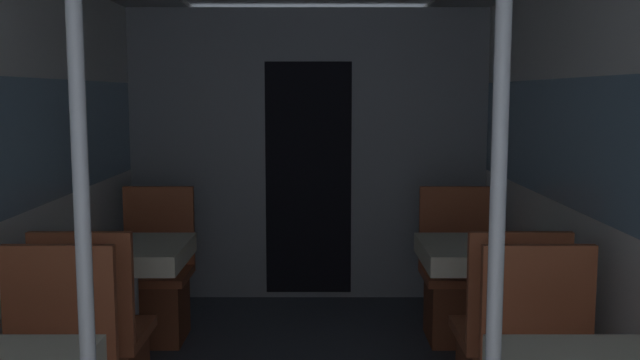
{
  "coord_description": "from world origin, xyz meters",
  "views": [
    {
      "loc": [
        0.09,
        -1.25,
        1.54
      ],
      "look_at": [
        0.07,
        2.26,
        1.12
      ],
      "focal_mm": 40.0,
      "sensor_mm": 36.0,
      "label": 1
    }
  ],
  "objects_px": {
    "chair_left_far_1": "(158,295)",
    "chair_right_far_1": "(462,295)",
    "support_pole_right_0": "(500,255)",
    "support_pole_left_0": "(88,254)",
    "dining_table_left_1": "(132,262)",
    "dining_table_right_1": "(484,263)"
  },
  "relations": [
    {
      "from": "chair_left_far_1",
      "to": "chair_right_far_1",
      "type": "relative_size",
      "value": 1.0
    },
    {
      "from": "support_pole_right_0",
      "to": "chair_right_far_1",
      "type": "distance_m",
      "value": 2.51
    },
    {
      "from": "chair_left_far_1",
      "to": "chair_right_far_1",
      "type": "height_order",
      "value": "same"
    },
    {
      "from": "support_pole_left_0",
      "to": "dining_table_left_1",
      "type": "height_order",
      "value": "support_pole_left_0"
    },
    {
      "from": "chair_left_far_1",
      "to": "support_pole_right_0",
      "type": "xyz_separation_m",
      "value": [
        1.55,
        -2.35,
        0.8
      ]
    },
    {
      "from": "support_pole_left_0",
      "to": "support_pole_right_0",
      "type": "xyz_separation_m",
      "value": [
        1.19,
        0.0,
        0.0
      ]
    },
    {
      "from": "support_pole_left_0",
      "to": "chair_left_far_1",
      "type": "relative_size",
      "value": 2.28
    },
    {
      "from": "support_pole_left_0",
      "to": "support_pole_right_0",
      "type": "distance_m",
      "value": 1.19
    },
    {
      "from": "dining_table_left_1",
      "to": "chair_right_far_1",
      "type": "bearing_deg",
      "value": 16.73
    },
    {
      "from": "chair_left_far_1",
      "to": "chair_right_far_1",
      "type": "bearing_deg",
      "value": -180.0
    },
    {
      "from": "support_pole_left_0",
      "to": "chair_right_far_1",
      "type": "distance_m",
      "value": 2.93
    },
    {
      "from": "support_pole_left_0",
      "to": "chair_right_far_1",
      "type": "relative_size",
      "value": 2.28
    },
    {
      "from": "dining_table_right_1",
      "to": "chair_right_far_1",
      "type": "bearing_deg",
      "value": 90.0
    },
    {
      "from": "support_pole_left_0",
      "to": "dining_table_right_1",
      "type": "relative_size",
      "value": 2.95
    },
    {
      "from": "dining_table_right_1",
      "to": "chair_right_far_1",
      "type": "height_order",
      "value": "chair_right_far_1"
    },
    {
      "from": "dining_table_left_1",
      "to": "chair_left_far_1",
      "type": "distance_m",
      "value": 0.67
    },
    {
      "from": "dining_table_left_1",
      "to": "dining_table_right_1",
      "type": "height_order",
      "value": "same"
    },
    {
      "from": "dining_table_right_1",
      "to": "support_pole_right_0",
      "type": "bearing_deg",
      "value": -101.51
    },
    {
      "from": "chair_left_far_1",
      "to": "chair_right_far_1",
      "type": "distance_m",
      "value": 1.91
    },
    {
      "from": "support_pole_left_0",
      "to": "dining_table_right_1",
      "type": "xyz_separation_m",
      "value": [
        1.55,
        1.77,
        -0.45
      ]
    },
    {
      "from": "dining_table_right_1",
      "to": "chair_right_far_1",
      "type": "distance_m",
      "value": 0.67
    },
    {
      "from": "dining_table_left_1",
      "to": "dining_table_right_1",
      "type": "relative_size",
      "value": 1.0
    }
  ]
}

